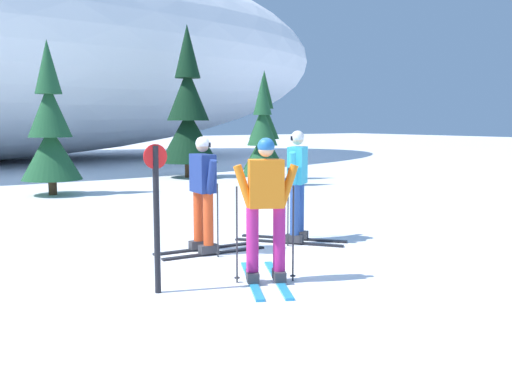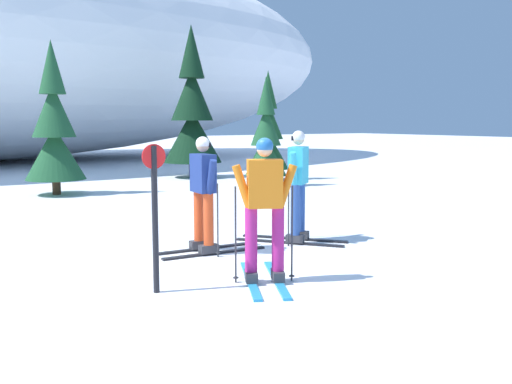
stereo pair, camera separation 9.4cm
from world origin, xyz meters
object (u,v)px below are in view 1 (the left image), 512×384
(trail_marker_post, at_px, (156,210))
(pine_tree_center_right, at_px, (262,141))
(skier_navy_jacket, at_px, (203,192))
(skier_cyan_jacket, at_px, (297,184))
(pine_tree_far_right, at_px, (264,134))
(skier_orange_jacket, at_px, (266,208))
(pine_tree_center_left, at_px, (50,131))
(pine_tree_center, at_px, (188,114))

(trail_marker_post, bearing_deg, pine_tree_center_right, 48.94)
(pine_tree_center_right, relative_size, trail_marker_post, 1.91)
(skier_navy_jacket, height_order, pine_tree_center_right, pine_tree_center_right)
(skier_cyan_jacket, bearing_deg, pine_tree_far_right, 58.09)
(skier_orange_jacket, xyz_separation_m, trail_marker_post, (-1.26, 0.36, 0.03))
(skier_navy_jacket, height_order, pine_tree_far_right, pine_tree_far_right)
(pine_tree_center_right, distance_m, pine_tree_far_right, 1.96)
(pine_tree_center_left, bearing_deg, pine_tree_center, 23.18)
(pine_tree_center, bearing_deg, pine_tree_far_right, -51.52)
(skier_orange_jacket, relative_size, trail_marker_post, 1.03)
(skier_navy_jacket, distance_m, skier_orange_jacket, 1.86)
(skier_navy_jacket, height_order, skier_orange_jacket, skier_orange_jacket)
(pine_tree_center_left, xyz_separation_m, pine_tree_far_right, (6.93, 0.10, -0.19))
(pine_tree_center_left, distance_m, pine_tree_center_right, 5.96)
(pine_tree_far_right, height_order, trail_marker_post, pine_tree_far_right)
(pine_tree_center_left, distance_m, pine_tree_far_right, 6.93)
(skier_navy_jacket, relative_size, pine_tree_center_left, 0.43)
(skier_cyan_jacket, xyz_separation_m, trail_marker_post, (-3.05, -1.32, 0.01))
(skier_orange_jacket, height_order, pine_tree_far_right, pine_tree_far_right)
(pine_tree_center_left, height_order, pine_tree_center_right, pine_tree_center_left)
(trail_marker_post, bearing_deg, skier_navy_jacket, 46.18)
(skier_orange_jacket, relative_size, pine_tree_center_left, 0.43)
(pine_tree_far_right, bearing_deg, pine_tree_center, 128.48)
(skier_navy_jacket, relative_size, skier_orange_jacket, 0.98)
(skier_orange_jacket, bearing_deg, pine_tree_center_left, 89.22)
(skier_orange_jacket, relative_size, pine_tree_center_right, 0.54)
(skier_cyan_jacket, distance_m, pine_tree_center, 11.26)
(trail_marker_post, bearing_deg, skier_cyan_jacket, 23.41)
(skier_cyan_jacket, relative_size, pine_tree_center_left, 0.45)
(skier_orange_jacket, height_order, pine_tree_center, pine_tree_center)
(skier_navy_jacket, xyz_separation_m, trail_marker_post, (-1.43, -1.49, 0.04))
(skier_cyan_jacket, bearing_deg, pine_tree_center, 71.38)
(trail_marker_post, bearing_deg, pine_tree_far_right, 49.63)
(pine_tree_center_right, bearing_deg, pine_tree_center_left, 165.69)
(pine_tree_center, distance_m, trail_marker_post, 13.69)
(pine_tree_center_left, height_order, pine_tree_far_right, pine_tree_center_left)
(skier_orange_jacket, relative_size, pine_tree_center, 0.34)
(skier_cyan_jacket, height_order, pine_tree_far_right, pine_tree_far_right)
(pine_tree_center_left, height_order, pine_tree_center, pine_tree_center)
(pine_tree_center_left, bearing_deg, pine_tree_center_right, -14.31)
(skier_navy_jacket, height_order, trail_marker_post, skier_navy_jacket)
(pine_tree_center_left, relative_size, pine_tree_far_right, 1.13)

